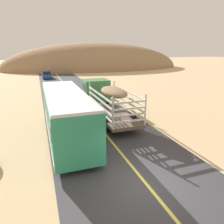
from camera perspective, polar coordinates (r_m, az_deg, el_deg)
name	(u,v)px	position (r m, az deg, el deg)	size (l,w,h in m)	color
ground_plane	(146,184)	(10.36, 9.17, -18.69)	(240.00, 240.00, 0.00)	tan
road_surface	(146,183)	(10.35, 9.17, -18.64)	(8.00, 120.00, 0.02)	#38383D
road_centre_line	(146,183)	(10.35, 9.17, -18.59)	(0.16, 117.60, 0.00)	#D8CC4C
livestock_truck	(102,95)	(19.89, -2.75, 4.72)	(2.53, 9.70, 3.02)	#3F7F4C
bus	(66,114)	(14.57, -12.39, -0.43)	(2.54, 10.00, 3.21)	#2D8C66
car_far	(47,75)	(46.28, -17.36, 9.62)	(1.80, 4.40, 1.46)	#264C8C
distant_hill	(96,68)	(66.50, -4.43, 11.74)	(54.49, 24.18, 15.44)	#957553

